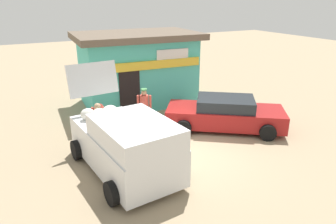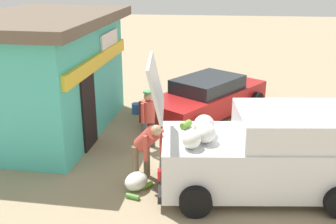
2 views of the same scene
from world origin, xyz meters
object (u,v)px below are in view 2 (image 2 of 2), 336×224
Objects in this scene: customer_bending at (146,145)px; paint_bucket at (136,108)px; vendor_standing at (148,117)px; storefront_bar at (45,74)px; delivery_van at (266,151)px; unloaded_banana_pile at (137,182)px; parked_sedan at (207,97)px.

customer_bending is 4.33× the size of paint_bucket.
vendor_standing is 1.09× the size of customer_bending.
storefront_bar is 3.96× the size of customer_bending.
delivery_van is 3.32m from vendor_standing.
paint_bucket is (1.69, -2.26, -1.55)m from storefront_bar.
delivery_van is 5.31× the size of unloaded_banana_pile.
customer_bending is at bearing -27.69° from unloaded_banana_pile.
customer_bending is at bearing -172.55° from vendor_standing.
delivery_van is at bearing -164.22° from parked_sedan.
parked_sedan reaches higher than unloaded_banana_pile.
delivery_van reaches higher than vendor_standing.
unloaded_banana_pile is at bearing -134.51° from storefront_bar.
parked_sedan is 2.35m from paint_bucket.
parked_sedan is at bearing -87.90° from paint_bucket.
delivery_van reaches higher than customer_bending.
paint_bucket is (4.49, 3.60, -0.74)m from delivery_van.
paint_bucket is at bearing 13.27° from customer_bending.
storefront_bar is 3.63× the size of vendor_standing.
delivery_van reaches higher than parked_sedan.
storefront_bar is 3.22m from paint_bucket.
storefront_bar is at bearing 45.49° from unloaded_banana_pile.
vendor_standing is 1.88× the size of unloaded_banana_pile.
delivery_van is 2.84m from unloaded_banana_pile.
storefront_bar reaches higher than paint_bucket.
unloaded_banana_pile is at bearing -169.67° from paint_bucket.
storefront_bar is at bearing 64.47° from delivery_van.
vendor_standing is 2.20m from unloaded_banana_pile.
delivery_van is at bearing -122.88° from vendor_standing.
storefront_bar is 5.03m from parked_sedan.
unloaded_banana_pile is 2.51× the size of paint_bucket.
delivery_van is at bearing -115.53° from storefront_bar.
parked_sedan is at bearing -28.33° from vendor_standing.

